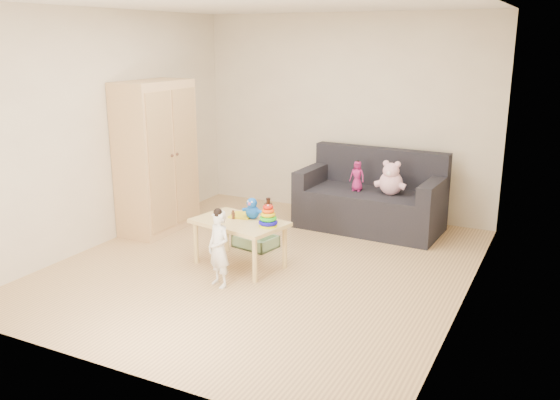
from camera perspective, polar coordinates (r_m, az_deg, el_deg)
The scene contains 13 objects.
room at distance 5.85m, azimuth -1.55°, elevation 5.63°, with size 4.50×4.50×4.50m.
wardrobe at distance 7.28m, azimuth -11.81°, elevation 4.07°, with size 0.50×1.00×1.81m, color tan.
sofa at distance 7.37m, azimuth 8.58°, elevation -0.93°, with size 1.72×0.86×0.48m, color black.
play_table at distance 6.12m, azimuth -3.89°, elevation -4.18°, with size 0.93×0.58×0.49m, color #E0C57B.
storage_bin at distance 6.71m, azimuth -2.35°, elevation -3.99°, with size 0.45×0.33×0.13m, color #7CA779, non-canonical shape.
toddler at distance 5.61m, azimuth -5.90°, elevation -4.78°, with size 0.27×0.18×0.73m, color white.
pink_bear at distance 7.13m, azimuth 10.64°, elevation 1.87°, with size 0.30×0.26×0.34m, color #FFBBD1, non-canonical shape.
doll at distance 7.24m, azimuth 7.44°, elevation 2.27°, with size 0.18×0.12×0.36m, color #A71F68.
ring_stacker at distance 5.83m, azimuth -1.15°, elevation -1.74°, with size 0.19×0.19×0.22m.
brown_bottle at distance 6.01m, azimuth -1.13°, elevation -1.08°, with size 0.08×0.08×0.24m.
blue_plush at distance 6.08m, azimuth -2.67°, elevation -0.77°, with size 0.19×0.15×0.22m, color blue, non-canonical shape.
wooden_figure at distance 6.09m, azimuth -4.53°, elevation -1.40°, with size 0.04×0.03×0.10m, color brown, non-canonical shape.
yellow_book at distance 6.20m, azimuth -3.69°, elevation -1.49°, with size 0.22×0.22×0.02m, color yellow.
Camera 1 is at (2.73, -5.07, 2.29)m, focal length 38.00 mm.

